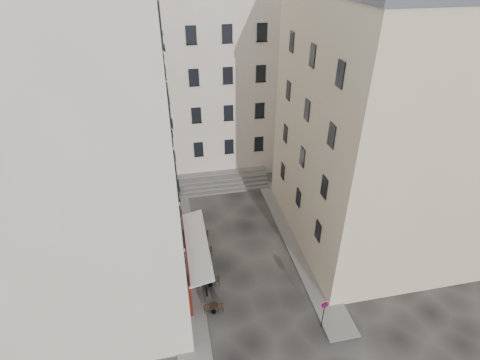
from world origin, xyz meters
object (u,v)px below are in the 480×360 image
object	(u,v)px
bistro_table_a	(213,307)
pedestrian	(201,250)
bistro_table_b	(210,280)
no_parking_sign	(324,309)

from	to	relation	value
bistro_table_a	pedestrian	size ratio (longest dim) A/B	0.72
bistro_table_b	bistro_table_a	bearing A→B (deg)	-92.47
no_parking_sign	bistro_table_b	distance (m)	7.98
bistro_table_b	pedestrian	xyz separation A→B (m)	(-0.31, 2.77, 0.41)
bistro_table_a	no_parking_sign	bearing A→B (deg)	-20.86
no_parking_sign	pedestrian	bearing A→B (deg)	127.14
bistro_table_a	bistro_table_b	world-z (taller)	bistro_table_b
no_parking_sign	pedestrian	world-z (taller)	no_parking_sign
bistro_table_a	bistro_table_b	distance (m)	2.31
bistro_table_a	bistro_table_b	bearing A→B (deg)	87.53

